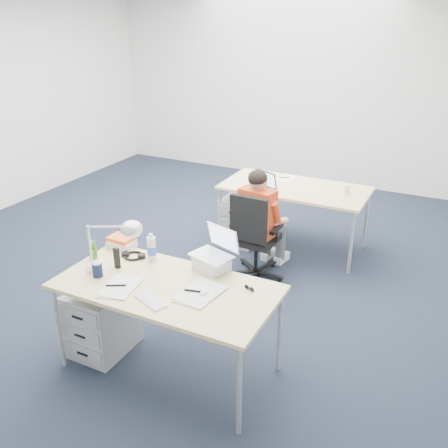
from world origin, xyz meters
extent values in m
plane|color=black|center=(0.00, 0.00, 0.00)|extent=(7.00, 7.00, 0.00)
cube|color=silver|center=(0.00, 3.50, 1.40)|extent=(6.00, 0.02, 2.80)
cube|color=#D0B678|center=(0.85, -1.39, 0.71)|extent=(1.60, 0.80, 0.03)
cylinder|color=#B7BABC|center=(0.10, -1.74, 0.35)|extent=(0.04, 0.04, 0.70)
cylinder|color=#B7BABC|center=(1.60, -1.74, 0.35)|extent=(0.04, 0.04, 0.70)
cylinder|color=#B7BABC|center=(0.10, -1.04, 0.35)|extent=(0.04, 0.04, 0.70)
cylinder|color=#B7BABC|center=(1.60, -1.04, 0.35)|extent=(0.04, 0.04, 0.70)
cube|color=#D0B678|center=(0.96, 1.05, 0.71)|extent=(1.60, 0.80, 0.03)
cylinder|color=#B7BABC|center=(0.21, 0.70, 0.35)|extent=(0.04, 0.04, 0.70)
cylinder|color=#B7BABC|center=(1.71, 0.70, 0.35)|extent=(0.04, 0.04, 0.70)
cylinder|color=#B7BABC|center=(0.21, 1.40, 0.35)|extent=(0.04, 0.04, 0.70)
cylinder|color=#B7BABC|center=(1.71, 1.40, 0.35)|extent=(0.04, 0.04, 0.70)
cylinder|color=black|center=(0.86, 0.23, 0.23)|extent=(0.04, 0.04, 0.36)
cube|color=black|center=(0.86, 0.23, 0.41)|extent=(0.41, 0.41, 0.06)
cube|color=black|center=(0.85, 0.03, 0.70)|extent=(0.38, 0.06, 0.45)
cube|color=#C23F1B|center=(0.85, 0.24, 0.70)|extent=(0.38, 0.23, 0.48)
sphere|color=tan|center=(0.85, 0.24, 1.03)|extent=(0.19, 0.19, 0.19)
cube|color=#A6A7AB|center=(0.25, -1.43, 0.28)|extent=(0.40, 0.50, 0.55)
cube|color=#A6A7AB|center=(0.38, 0.93, 0.28)|extent=(0.40, 0.50, 0.55)
cube|color=white|center=(0.87, -1.62, 0.74)|extent=(0.29, 0.20, 0.01)
ellipsoid|color=white|center=(1.15, -1.38, 0.75)|extent=(0.07, 0.10, 0.03)
cylinder|color=#151E41|center=(0.33, -1.51, 0.79)|extent=(0.08, 0.08, 0.12)
cylinder|color=silver|center=(0.54, -1.12, 0.84)|extent=(0.08, 0.08, 0.23)
cube|color=silver|center=(0.19, -1.04, 0.78)|extent=(0.25, 0.22, 0.10)
cube|color=black|center=(0.37, -1.34, 0.81)|extent=(0.05, 0.03, 0.17)
cube|color=#D6C97C|center=(0.57, -1.58, 0.74)|extent=(0.28, 0.35, 0.01)
cube|color=#D6C97C|center=(1.11, -1.40, 0.74)|extent=(0.27, 0.36, 0.01)
cylinder|color=white|center=(1.52, 1.06, 0.78)|extent=(0.09, 0.09, 0.11)
cube|color=white|center=(0.77, 1.26, 0.73)|extent=(0.19, 0.27, 0.01)
camera|label=1|loc=(2.61, -3.97, 2.56)|focal=40.00mm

